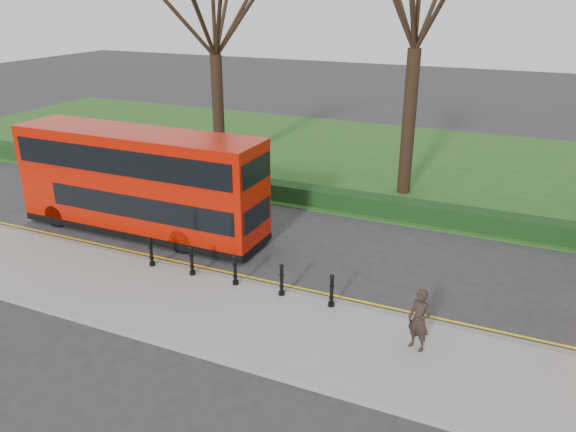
% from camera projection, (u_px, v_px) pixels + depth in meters
% --- Properties ---
extents(ground, '(120.00, 120.00, 0.00)m').
position_uv_depth(ground, '(275.00, 275.00, 18.92)').
color(ground, '#28282B').
rests_on(ground, ground).
extents(pavement, '(60.00, 4.00, 0.15)m').
position_uv_depth(pavement, '(230.00, 316.00, 16.35)').
color(pavement, gray).
rests_on(pavement, ground).
extents(kerb, '(60.00, 0.25, 0.16)m').
position_uv_depth(kerb, '(261.00, 286.00, 18.04)').
color(kerb, slate).
rests_on(kerb, ground).
extents(grass_verge, '(60.00, 18.00, 0.06)m').
position_uv_depth(grass_verge, '(389.00, 161.00, 31.61)').
color(grass_verge, '#1F4D19').
rests_on(grass_verge, ground).
extents(hedge, '(60.00, 0.90, 0.80)m').
position_uv_depth(hedge, '(341.00, 200.00, 24.53)').
color(hedge, black).
rests_on(hedge, ground).
extents(yellow_line_outer, '(60.00, 0.10, 0.01)m').
position_uv_depth(yellow_line_outer, '(265.00, 284.00, 18.32)').
color(yellow_line_outer, yellow).
rests_on(yellow_line_outer, ground).
extents(yellow_line_inner, '(60.00, 0.10, 0.01)m').
position_uv_depth(yellow_line_inner, '(268.00, 281.00, 18.49)').
color(yellow_line_inner, yellow).
rests_on(yellow_line_inner, ground).
extents(tree_left, '(6.94, 6.94, 10.84)m').
position_uv_depth(tree_left, '(214.00, 14.00, 27.51)').
color(tree_left, black).
rests_on(tree_left, ground).
extents(bollard_row, '(6.67, 0.15, 1.00)m').
position_uv_depth(bollard_row, '(235.00, 270.00, 17.82)').
color(bollard_row, black).
rests_on(bollard_row, pavement).
extents(bus_lead, '(10.17, 2.34, 4.04)m').
position_uv_depth(bus_lead, '(140.00, 183.00, 21.59)').
color(bus_lead, '#AB1203').
rests_on(bus_lead, ground).
extents(pedestrian, '(0.73, 0.61, 1.71)m').
position_uv_depth(pedestrian, '(419.00, 320.00, 14.46)').
color(pedestrian, black).
rests_on(pedestrian, pavement).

